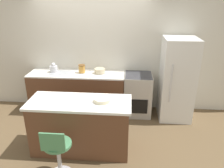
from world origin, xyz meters
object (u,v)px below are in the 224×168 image
object	(u,v)px
oven_range	(138,94)
mixing_bowl	(100,71)
refrigerator	(177,79)
stool_chair	(58,154)
kettle	(54,68)

from	to	relation	value
oven_range	mixing_bowl	xyz separation A→B (m)	(-0.85, 0.05, 0.52)
oven_range	refrigerator	xyz separation A→B (m)	(0.80, -0.06, 0.41)
stool_chair	kettle	world-z (taller)	kettle
oven_range	kettle	size ratio (longest dim) A/B	4.45
oven_range	kettle	bearing A→B (deg)	178.52
oven_range	kettle	distance (m)	1.95
refrigerator	kettle	size ratio (longest dim) A/B	8.33
kettle	refrigerator	bearing A→B (deg)	-2.26
refrigerator	kettle	xyz separation A→B (m)	(-2.67, 0.11, 0.14)
mixing_bowl	oven_range	bearing A→B (deg)	-3.26
stool_chair	kettle	xyz separation A→B (m)	(-0.70, 2.07, 0.59)
oven_range	refrigerator	bearing A→B (deg)	-4.11
kettle	mixing_bowl	distance (m)	1.03
refrigerator	stool_chair	xyz separation A→B (m)	(-1.97, -1.96, -0.44)
mixing_bowl	stool_chair	bearing A→B (deg)	-98.94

